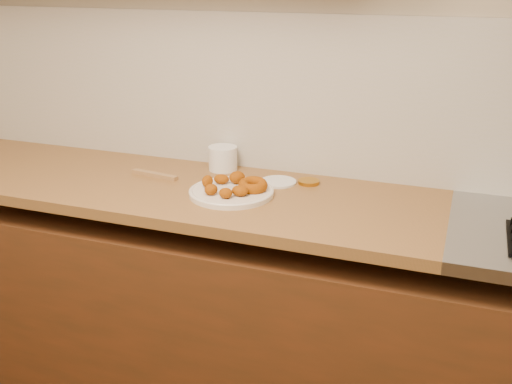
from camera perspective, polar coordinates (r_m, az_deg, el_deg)
wall_back at (r=2.25m, az=6.56°, el=12.73°), size 4.00×0.02×2.70m
base_cabinet at (r=2.30m, az=3.67°, el=-12.78°), size 3.60×0.60×0.77m
butcher_block at (r=2.32m, az=-11.59°, el=0.75°), size 2.30×0.62×0.04m
backsplash at (r=2.26m, az=6.33°, el=8.92°), size 3.60×0.02×0.60m
donut_plate at (r=2.11m, az=-2.36°, el=-0.04°), size 0.30×0.30×0.02m
ring_donut at (r=2.10m, az=-0.30°, el=0.66°), size 0.15×0.15×0.05m
fried_dough_chunks at (r=2.11m, az=-2.87°, el=0.74°), size 0.19×0.21×0.05m
plastic_tub at (r=2.37m, az=-3.18°, el=3.23°), size 0.12×0.12×0.09m
tub_lid at (r=2.23m, az=2.13°, el=0.97°), size 0.16×0.16×0.01m
brass_jar_lid at (r=2.23m, az=5.04°, el=0.97°), size 0.10×0.10×0.01m
wooden_utensil at (r=2.33m, az=-9.62°, el=1.63°), size 0.20×0.05×0.02m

